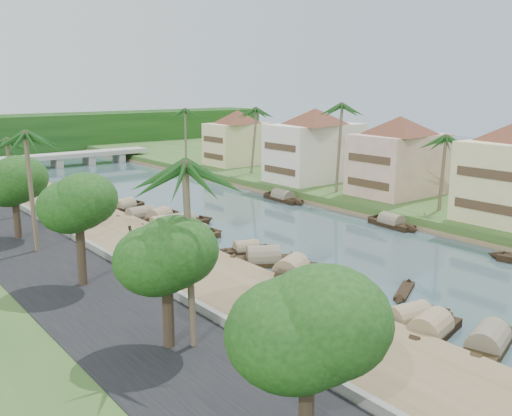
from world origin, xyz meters
TOP-DOWN VIEW (x-y plane):
  - ground at (0.00, 0.00)m, footprint 220.00×220.00m
  - left_bank at (-16.00, 20.00)m, footprint 10.00×180.00m
  - right_bank at (19.00, 20.00)m, footprint 16.00×180.00m
  - road at (-24.50, 20.00)m, footprint 8.00×180.00m
  - retaining_wall at (-20.20, 20.00)m, footprint 0.40×180.00m
  - far_right_fill at (56.00, 20.00)m, footprint 60.00×220.00m
  - treeline at (0.00, 100.00)m, footprint 120.00×14.00m
  - bridge at (0.00, 72.00)m, footprint 28.00×4.00m
  - building_mid at (19.99, 14.00)m, footprint 14.11×14.11m
  - building_far at (18.99, 28.00)m, footprint 15.59×15.59m
  - building_distant at (19.99, 48.00)m, footprint 12.62×12.62m
  - sampan_0 at (-8.70, -15.35)m, footprint 8.59×4.06m
  - sampan_1 at (-9.78, -12.28)m, footprint 7.82×3.43m
  - sampan_2 at (-9.40, -10.45)m, footprint 7.79×2.70m
  - sampan_3 at (-8.99, -1.45)m, footprint 7.06×2.46m
  - sampan_4 at (-9.98, -3.00)m, footprint 6.17×3.45m
  - sampan_5 at (-9.14, 0.94)m, footprint 7.92×5.08m
  - sampan_6 at (-8.89, 4.77)m, footprint 7.87×5.65m
  - sampan_7 at (-8.28, 7.97)m, footprint 6.32×3.09m
  - sampan_8 at (-9.39, 14.70)m, footprint 6.99×2.15m
  - sampan_9 at (-7.86, 20.12)m, footprint 8.53×1.91m
  - sampan_10 at (-9.65, 20.39)m, footprint 7.66×2.66m
  - sampan_11 at (-8.37, 23.71)m, footprint 7.55×4.56m
  - sampan_12 at (-9.54, 25.73)m, footprint 9.14×2.04m
  - sampan_13 at (-8.96, 31.29)m, footprint 7.30×3.95m
  - sampan_15 at (9.82, 6.51)m, footprint 2.06×7.49m
  - sampan_16 at (9.57, 23.86)m, footprint 2.16×8.74m
  - canoe_1 at (-4.91, -6.64)m, footprint 5.07×3.17m
  - canoe_2 at (-9.44, 23.73)m, footprint 5.25×0.95m
  - palm_1 at (16.00, 4.98)m, footprint 3.20×3.20m
  - palm_2 at (15.00, 19.56)m, footprint 3.20×3.20m
  - palm_3 at (16.00, 38.68)m, footprint 3.20×3.20m
  - palm_4 at (-23.00, -6.98)m, footprint 3.20×3.20m
  - palm_5 at (-24.00, 15.65)m, footprint 3.20×3.20m
  - palm_6 at (-22.00, 29.19)m, footprint 3.20×3.20m
  - palm_7 at (14.00, 55.22)m, footprint 3.20×3.20m
  - tree_0 at (-24.00, -16.74)m, footprint 5.02×5.02m
  - tree_1 at (-24.00, -6.25)m, footprint 4.39×4.39m
  - tree_2 at (-24.00, 5.61)m, footprint 4.37×4.37m
  - tree_3 at (-24.00, 20.76)m, footprint 4.90×4.90m
  - tree_6 at (24.00, 29.52)m, footprint 4.98×4.98m
  - person_near at (-12.67, -3.15)m, footprint 0.67×0.73m
  - person_far at (-15.77, 15.59)m, footprint 0.92×0.89m

SIDE VIEW (x-z plane):
  - ground at x=0.00m, z-range 0.00..0.00m
  - canoe_2 at x=-9.44m, z-range -0.28..0.48m
  - canoe_1 at x=-4.91m, z-range -0.33..0.53m
  - left_bank at x=-16.00m, z-range 0.00..0.80m
  - sampan_7 at x=-8.28m, z-range -0.47..1.27m
  - sampan_4 at x=-9.98m, z-range -0.50..1.30m
  - sampan_3 at x=-8.99m, z-range -0.55..1.36m
  - sampan_15 at x=9.82m, z-range -0.60..1.42m
  - sampan_13 at x=-8.96m, z-range -0.60..1.42m
  - sampan_2 at x=-9.40m, z-range -0.61..1.43m
  - sampan_10 at x=-9.65m, z-range -0.63..1.46m
  - sampan_16 at x=9.57m, z-range -0.65..1.48m
  - sampan_12 at x=-9.54m, z-range -0.67..1.50m
  - sampan_9 at x=-7.86m, z-range -0.67..1.50m
  - sampan_8 at x=-9.39m, z-range -0.66..1.49m
  - sampan_11 at x=-8.37m, z-range -0.67..1.50m
  - sampan_0 at x=-8.70m, z-range -0.70..1.53m
  - sampan_1 at x=-9.78m, z-range -0.72..1.55m
  - sampan_6 at x=-8.89m, z-range -0.77..1.61m
  - sampan_5 at x=-9.14m, z-range -0.81..1.66m
  - far_right_fill at x=56.00m, z-range 0.00..1.15m
  - right_bank at x=19.00m, z-range 0.00..1.20m
  - road at x=-24.50m, z-range 0.00..1.40m
  - retaining_wall at x=-20.20m, z-range 0.80..1.90m
  - person_far at x=-15.77m, z-range 0.80..2.29m
  - person_near at x=-12.67m, z-range 0.80..2.47m
  - bridge at x=0.00m, z-range 0.52..2.92m
  - treeline at x=0.00m, z-range 0.00..8.00m
  - building_distant at x=19.99m, z-range 1.28..10.48m
  - tree_0 at x=-24.00m, z-range 2.67..9.49m
  - tree_6 at x=24.00m, z-range 2.60..9.64m
  - building_mid at x=19.99m, z-range 1.28..10.98m
  - tree_1 at x=-24.00m, z-range 2.87..9.60m
  - building_far at x=18.99m, z-range 1.28..11.48m
  - tree_3 at x=-24.00m, z-range 2.86..9.98m
  - tree_2 at x=-24.00m, z-range 3.22..10.69m
  - palm_1 at x=16.00m, z-range 4.25..13.80m
  - palm_6 at x=-22.00m, z-range 4.41..13.86m
  - palm_7 at x=14.00m, z-range 4.79..15.49m
  - palm_4 at x=-23.00m, z-range 5.18..16.28m
  - palm_5 at x=-24.00m, z-range 5.19..16.33m
  - palm_3 at x=16.00m, z-range 5.10..16.44m
  - palm_2 at x=15.00m, z-range 5.64..18.17m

